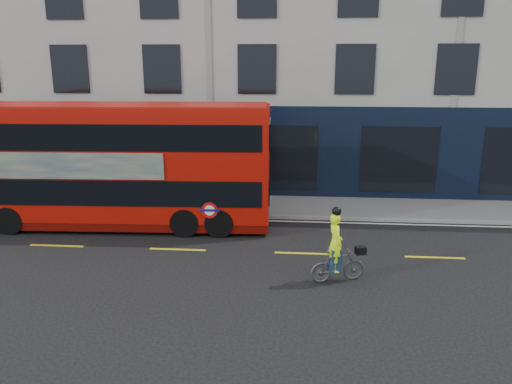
# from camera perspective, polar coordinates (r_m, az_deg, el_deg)

# --- Properties ---
(ground) EXTENTS (120.00, 120.00, 0.00)m
(ground) POSITION_cam_1_polar(r_m,az_deg,el_deg) (14.84, -10.32, -8.58)
(ground) COLOR black
(ground) RESTS_ON ground
(pavement) EXTENTS (60.00, 3.00, 0.12)m
(pavement) POSITION_cam_1_polar(r_m,az_deg,el_deg) (20.80, -5.74, -1.42)
(pavement) COLOR slate
(pavement) RESTS_ON ground
(kerb) EXTENTS (60.00, 0.12, 0.13)m
(kerb) POSITION_cam_1_polar(r_m,az_deg,el_deg) (19.39, -6.54, -2.63)
(kerb) COLOR gray
(kerb) RESTS_ON ground
(building_terrace) EXTENTS (50.00, 10.07, 15.00)m
(building_terrace) POSITION_cam_1_polar(r_m,az_deg,el_deg) (26.40, -3.51, 18.32)
(building_terrace) COLOR #B9B6AF
(building_terrace) RESTS_ON ground
(road_edge_line) EXTENTS (58.00, 0.10, 0.01)m
(road_edge_line) POSITION_cam_1_polar(r_m,az_deg,el_deg) (19.13, -6.71, -3.07)
(road_edge_line) COLOR silver
(road_edge_line) RESTS_ON ground
(lane_dashes) EXTENTS (58.00, 0.12, 0.01)m
(lane_dashes) POSITION_cam_1_polar(r_m,az_deg,el_deg) (16.18, -8.95, -6.50)
(lane_dashes) COLOR gold
(lane_dashes) RESTS_ON ground
(bus) EXTENTS (10.99, 2.94, 4.39)m
(bus) POSITION_cam_1_polar(r_m,az_deg,el_deg) (18.40, -15.48, 3.01)
(bus) COLOR #AC0F06
(bus) RESTS_ON ground
(cyclist) EXTENTS (1.59, 0.86, 2.12)m
(cyclist) POSITION_cam_1_polar(r_m,az_deg,el_deg) (13.69, 9.23, -7.31)
(cyclist) COLOR #4C4F51
(cyclist) RESTS_ON ground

